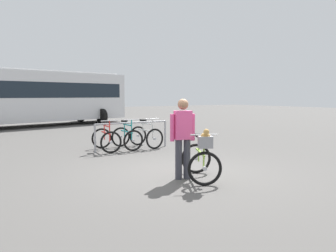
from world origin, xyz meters
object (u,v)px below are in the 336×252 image
(racked_bike_white, at_px, (146,136))
(featured_bicycle, at_px, (201,157))
(racked_bike_teal, at_px, (127,138))
(bus_distant, at_px, (40,95))
(racked_bike_red, at_px, (106,139))
(person_with_featured_bike, at_px, (183,135))

(racked_bike_white, xyz_separation_m, featured_bicycle, (-1.17, -4.42, 0.12))
(racked_bike_teal, height_order, bus_distant, bus_distant)
(racked_bike_red, relative_size, racked_bike_teal, 1.00)
(person_with_featured_bike, bearing_deg, racked_bike_teal, 80.31)
(racked_bike_white, height_order, featured_bicycle, featured_bicycle)
(racked_bike_red, bearing_deg, person_with_featured_bike, -90.01)
(featured_bicycle, height_order, person_with_featured_bike, person_with_featured_bike)
(racked_bike_red, xyz_separation_m, person_with_featured_bike, (-0.00, -4.11, 0.54))
(racked_bike_white, distance_m, bus_distant, 10.24)
(racked_bike_teal, relative_size, featured_bicycle, 0.91)
(racked_bike_white, distance_m, featured_bicycle, 4.57)
(racked_bike_white, bearing_deg, featured_bicycle, -104.88)
(featured_bicycle, bearing_deg, person_with_featured_bike, 125.25)
(bus_distant, bearing_deg, racked_bike_red, -90.88)
(person_with_featured_bike, distance_m, bus_distant, 14.20)
(racked_bike_white, bearing_deg, person_with_featured_bike, -108.86)
(racked_bike_red, xyz_separation_m, racked_bike_white, (1.40, -0.01, 0.00))
(racked_bike_white, relative_size, bus_distant, 0.11)
(racked_bike_red, height_order, bus_distant, bus_distant)
(racked_bike_teal, height_order, person_with_featured_bike, person_with_featured_bike)
(racked_bike_red, distance_m, racked_bike_white, 1.40)
(racked_bike_teal, xyz_separation_m, featured_bicycle, (-0.47, -4.42, 0.12))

